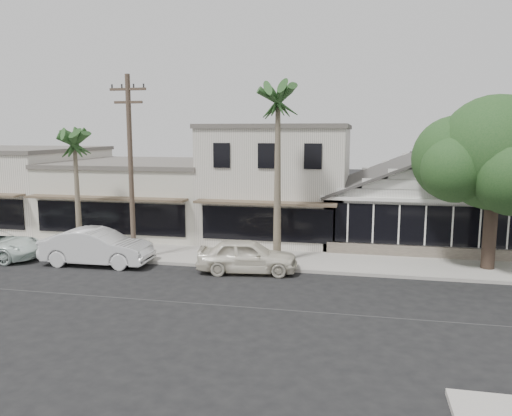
% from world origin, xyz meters
% --- Properties ---
extents(ground, '(140.00, 140.00, 0.00)m').
position_xyz_m(ground, '(0.00, 0.00, 0.00)').
color(ground, black).
rests_on(ground, ground).
extents(sidewalk_north, '(90.00, 3.50, 0.15)m').
position_xyz_m(sidewalk_north, '(-8.00, 6.75, 0.07)').
color(sidewalk_north, '#9E9991').
rests_on(sidewalk_north, ground).
extents(corner_shop, '(10.40, 8.60, 5.10)m').
position_xyz_m(corner_shop, '(5.00, 12.47, 2.62)').
color(corner_shop, white).
rests_on(corner_shop, ground).
extents(row_building_near, '(8.00, 10.00, 6.50)m').
position_xyz_m(row_building_near, '(-3.00, 13.50, 3.25)').
color(row_building_near, silver).
rests_on(row_building_near, ground).
extents(row_building_midnear, '(10.00, 10.00, 4.20)m').
position_xyz_m(row_building_midnear, '(-12.00, 13.50, 2.10)').
color(row_building_midnear, beige).
rests_on(row_building_midnear, ground).
extents(row_building_midfar, '(11.00, 10.00, 5.00)m').
position_xyz_m(row_building_midfar, '(-22.50, 13.50, 2.50)').
color(row_building_midfar, silver).
rests_on(row_building_midfar, ground).
extents(utility_pole, '(1.80, 0.24, 9.00)m').
position_xyz_m(utility_pole, '(-9.00, 5.20, 4.79)').
color(utility_pole, brown).
rests_on(utility_pole, ground).
extents(car_0, '(4.71, 2.35, 1.54)m').
position_xyz_m(car_0, '(-3.11, 4.49, 0.77)').
color(car_0, silver).
rests_on(car_0, ground).
extents(car_1, '(5.33, 2.02, 1.74)m').
position_xyz_m(car_1, '(-10.46, 4.29, 0.87)').
color(car_1, silver).
rests_on(car_1, ground).
extents(shade_tree, '(7.17, 6.49, 7.96)m').
position_xyz_m(shade_tree, '(7.55, 7.17, 5.24)').
color(shade_tree, '#403127').
rests_on(shade_tree, ground).
extents(palm_east, '(3.49, 3.49, 9.01)m').
position_xyz_m(palm_east, '(-2.00, 6.01, 7.74)').
color(palm_east, '#726651').
rests_on(palm_east, ground).
extents(palm_mid, '(2.78, 2.78, 6.82)m').
position_xyz_m(palm_mid, '(-12.46, 6.07, 5.81)').
color(palm_mid, '#726651').
rests_on(palm_mid, ground).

